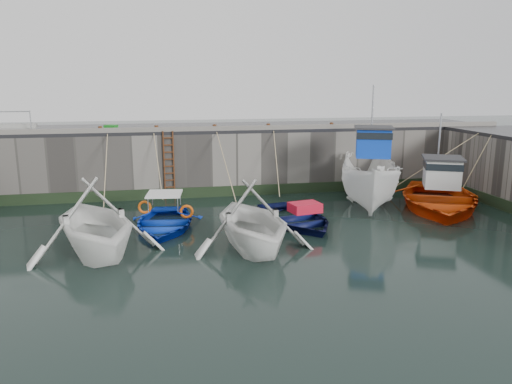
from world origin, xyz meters
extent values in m
plane|color=black|center=(0.00, 0.00, 0.00)|extent=(120.00, 120.00, 0.00)
cube|color=slate|center=(0.00, 12.50, 1.50)|extent=(30.00, 5.00, 3.00)
cube|color=black|center=(0.00, 12.50, 3.08)|extent=(30.00, 5.00, 0.16)
cube|color=slate|center=(0.00, 10.15, 3.26)|extent=(30.00, 0.30, 0.20)
cube|color=black|center=(0.00, 9.96, 0.25)|extent=(30.00, 0.08, 0.50)
cylinder|color=#3F1E0F|center=(-2.22, 9.92, 1.60)|extent=(0.07, 0.07, 3.20)
cylinder|color=#3F1E0F|center=(-1.78, 9.92, 1.60)|extent=(0.07, 0.07, 3.20)
cube|color=#3F1E0F|center=(-2.00, 9.90, 0.25)|extent=(0.44, 0.06, 0.05)
cube|color=#3F1E0F|center=(-2.00, 9.90, 0.58)|extent=(0.44, 0.06, 0.05)
cube|color=#3F1E0F|center=(-2.00, 9.90, 0.91)|extent=(0.44, 0.06, 0.05)
cube|color=#3F1E0F|center=(-2.00, 9.90, 1.24)|extent=(0.44, 0.06, 0.05)
cube|color=#3F1E0F|center=(-2.00, 9.90, 1.57)|extent=(0.44, 0.06, 0.05)
cube|color=#3F1E0F|center=(-2.00, 9.90, 1.90)|extent=(0.44, 0.06, 0.05)
cube|color=#3F1E0F|center=(-2.00, 9.90, 2.23)|extent=(0.44, 0.06, 0.05)
cube|color=#3F1E0F|center=(-2.00, 9.90, 2.56)|extent=(0.44, 0.06, 0.05)
cube|color=#3F1E0F|center=(-2.00, 9.90, 2.89)|extent=(0.44, 0.06, 0.05)
imported|color=white|center=(-4.56, 2.64, 0.00)|extent=(5.91, 6.37, 2.75)
imported|color=#0D38CE|center=(-2.36, 5.21, 0.00)|extent=(3.67, 4.77, 0.91)
imported|color=silver|center=(0.46, 2.16, 0.00)|extent=(4.80, 5.39, 2.60)
imported|color=#090F3D|center=(2.66, 4.78, 0.00)|extent=(4.16, 5.17, 0.95)
imported|color=white|center=(6.79, 7.11, 0.96)|extent=(4.82, 7.24, 2.62)
cube|color=#0C3AC1|center=(6.57, 6.55, 2.87)|extent=(1.85, 1.90, 1.20)
cube|color=black|center=(6.57, 6.55, 3.22)|extent=(1.92, 1.98, 0.28)
cube|color=#262628|center=(6.57, 6.55, 3.51)|extent=(2.11, 2.16, 0.08)
cylinder|color=#A5A8AD|center=(7.22, 8.22, 3.77)|extent=(0.08, 0.08, 3.00)
imported|color=#F0460C|center=(9.50, 6.00, 0.35)|extent=(7.21, 8.14, 1.40)
cube|color=silver|center=(9.25, 5.45, 1.65)|extent=(1.90, 1.95, 1.20)
cube|color=black|center=(9.25, 5.45, 2.00)|extent=(1.98, 2.03, 0.28)
cube|color=#262628|center=(9.25, 5.45, 2.29)|extent=(2.17, 2.22, 0.08)
cylinder|color=#A5A8AD|center=(10.00, 7.09, 2.55)|extent=(0.08, 0.08, 3.00)
cube|color=#16791B|center=(-4.59, 11.02, 3.30)|extent=(0.66, 0.60, 0.27)
cylinder|color=#A5A8AD|center=(-8.00, 10.60, 3.66)|extent=(0.05, 0.05, 1.00)
cylinder|color=#A5A8AD|center=(-8.75, 10.60, 4.12)|extent=(1.50, 0.05, 0.05)
cube|color=gray|center=(-8.75, 11.10, 3.25)|extent=(1.60, 0.35, 0.18)
cube|color=gray|center=(-8.75, 11.45, 3.43)|extent=(1.60, 0.35, 0.18)
cylinder|color=#3F1E0F|center=(-5.00, 10.25, 3.30)|extent=(0.18, 0.18, 0.28)
cylinder|color=#3F1E0F|center=(-2.50, 10.25, 3.30)|extent=(0.18, 0.18, 0.28)
cylinder|color=#3F1E0F|center=(0.20, 10.25, 3.30)|extent=(0.18, 0.18, 0.28)
cylinder|color=#3F1E0F|center=(2.80, 10.25, 3.30)|extent=(0.18, 0.18, 0.28)
cylinder|color=#3F1E0F|center=(6.00, 10.25, 3.30)|extent=(0.18, 0.18, 0.28)
camera|label=1|loc=(-2.44, -13.33, 5.41)|focal=35.00mm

